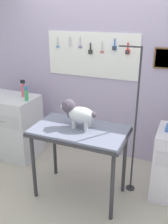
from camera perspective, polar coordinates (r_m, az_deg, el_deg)
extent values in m
cube|color=#B9B3A2|center=(3.25, -4.61, -19.28)|extent=(4.40, 4.00, 0.04)
cube|color=#AFA3C4|center=(3.75, 3.82, 6.93)|extent=(4.00, 0.06, 2.30)
cube|color=white|center=(3.68, 1.74, 12.62)|extent=(1.36, 0.02, 0.62)
cylinder|color=gray|center=(3.87, -5.93, 16.46)|extent=(0.01, 0.02, 0.01)
cube|color=silver|center=(3.87, -6.04, 15.42)|extent=(0.01, 0.00, 0.11)
cube|color=silver|center=(3.86, -5.88, 15.41)|extent=(0.01, 0.00, 0.11)
torus|color=blue|center=(3.88, -6.09, 14.35)|extent=(0.03, 0.01, 0.03)
torus|color=blue|center=(3.87, -5.74, 14.34)|extent=(0.03, 0.01, 0.03)
cylinder|color=gray|center=(3.78, -3.19, 16.54)|extent=(0.01, 0.02, 0.01)
cube|color=silver|center=(3.77, -3.23, 15.39)|extent=(0.03, 0.01, 0.13)
cylinder|color=gray|center=(3.71, -0.82, 16.58)|extent=(0.01, 0.02, 0.01)
cube|color=silver|center=(3.71, -0.97, 15.49)|extent=(0.01, 0.00, 0.11)
cube|color=silver|center=(3.70, -0.79, 15.48)|extent=(0.01, 0.00, 0.11)
torus|color=#60379C|center=(3.72, -1.06, 14.38)|extent=(0.03, 0.01, 0.03)
torus|color=#60379C|center=(3.71, -0.68, 14.36)|extent=(0.03, 0.01, 0.03)
cylinder|color=gray|center=(3.66, 1.50, 15.31)|extent=(0.01, 0.02, 0.01)
cylinder|color=black|center=(3.65, 1.43, 14.44)|extent=(0.02, 0.02, 0.09)
cube|color=black|center=(3.66, 1.42, 13.32)|extent=(0.06, 0.02, 0.06)
cube|color=#333338|center=(3.65, 1.33, 13.28)|extent=(0.05, 0.01, 0.05)
cylinder|color=gray|center=(3.59, 4.16, 15.52)|extent=(0.01, 0.02, 0.01)
cube|color=silver|center=(3.60, 3.98, 14.41)|extent=(0.01, 0.00, 0.11)
cube|color=silver|center=(3.59, 4.17, 14.39)|extent=(0.01, 0.00, 0.11)
torus|color=red|center=(3.61, 3.85, 13.27)|extent=(0.03, 0.01, 0.03)
torus|color=red|center=(3.60, 4.25, 13.23)|extent=(0.03, 0.01, 0.03)
cylinder|color=gray|center=(3.54, 6.97, 16.09)|extent=(0.01, 0.02, 0.01)
cylinder|color=#3869BE|center=(3.53, 6.88, 15.19)|extent=(0.02, 0.02, 0.09)
cube|color=#3869BE|center=(3.54, 6.82, 14.03)|extent=(0.06, 0.02, 0.06)
cube|color=#333338|center=(3.53, 6.75, 14.00)|extent=(0.05, 0.01, 0.05)
cylinder|color=gray|center=(3.50, 9.90, 15.20)|extent=(0.01, 0.02, 0.01)
cylinder|color=red|center=(3.49, 9.80, 14.29)|extent=(0.02, 0.02, 0.09)
cube|color=red|center=(3.50, 9.72, 13.11)|extent=(0.06, 0.02, 0.06)
cube|color=#333338|center=(3.49, 9.66, 13.08)|extent=(0.05, 0.01, 0.05)
cylinder|color=#2D2D33|center=(3.09, -11.21, -12.03)|extent=(0.04, 0.04, 0.83)
cylinder|color=#2D2D33|center=(2.76, 6.33, -16.51)|extent=(0.04, 0.04, 0.83)
cylinder|color=#2D2D33|center=(3.45, -6.60, -7.83)|extent=(0.04, 0.04, 0.83)
cylinder|color=#2D2D33|center=(3.15, 9.04, -11.13)|extent=(0.04, 0.04, 0.83)
cube|color=#2D2D33|center=(2.86, -1.03, -4.55)|extent=(1.07, 0.62, 0.03)
cube|color=slate|center=(2.85, -1.03, -3.98)|extent=(1.04, 0.60, 0.03)
cylinder|color=#2D2D33|center=(3.44, 10.31, -16.38)|extent=(0.11, 0.11, 0.01)
cylinder|color=#2D2D33|center=(2.98, 11.45, -2.94)|extent=(0.02, 0.02, 1.78)
cylinder|color=#2D2D33|center=(2.76, 10.34, 14.24)|extent=(0.24, 0.02, 0.02)
cylinder|color=silver|center=(2.83, -2.32, -2.65)|extent=(0.05, 0.05, 0.10)
cylinder|color=silver|center=(2.91, -1.57, -1.94)|extent=(0.05, 0.05, 0.10)
cylinder|color=silver|center=(2.78, 0.41, -3.12)|extent=(0.05, 0.05, 0.10)
cylinder|color=silver|center=(2.86, 1.10, -2.38)|extent=(0.05, 0.05, 0.10)
ellipsoid|color=silver|center=(2.81, -0.71, -0.64)|extent=(0.31, 0.20, 0.18)
ellipsoid|color=#534958|center=(2.85, -2.72, -0.49)|extent=(0.11, 0.14, 0.10)
sphere|color=#534958|center=(2.83, -3.47, 1.35)|extent=(0.16, 0.16, 0.16)
ellipsoid|color=silver|center=(2.86, -4.66, 1.23)|extent=(0.07, 0.06, 0.05)
sphere|color=black|center=(2.88, -5.21, 1.31)|extent=(0.02, 0.02, 0.02)
ellipsoid|color=#534958|center=(2.77, -3.77, 1.08)|extent=(0.05, 0.03, 0.09)
ellipsoid|color=#534958|center=(2.88, -2.64, 1.95)|extent=(0.05, 0.03, 0.09)
sphere|color=#534958|center=(2.75, 2.13, -0.66)|extent=(0.07, 0.07, 0.07)
cube|color=silver|center=(4.05, -15.86, -3.00)|extent=(0.80, 0.56, 0.94)
cylinder|color=#3CA564|center=(3.62, -12.79, 3.56)|extent=(0.05, 0.05, 0.14)
cylinder|color=#3CA564|center=(3.60, -12.89, 4.79)|extent=(0.02, 0.02, 0.02)
cube|color=teal|center=(3.59, -12.94, 5.28)|extent=(0.05, 0.03, 0.04)
cylinder|color=#D45A6B|center=(3.80, -13.42, 4.70)|extent=(0.06, 0.06, 0.18)
cylinder|color=#D45A6B|center=(3.77, -13.56, 6.17)|extent=(0.03, 0.03, 0.02)
cube|color=black|center=(3.77, -13.60, 6.65)|extent=(0.06, 0.03, 0.04)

